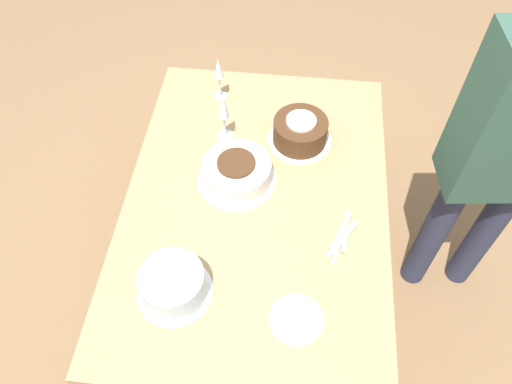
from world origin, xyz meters
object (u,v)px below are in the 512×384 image
Objects in this scene: wine_glass_far at (224,109)px; person_cutting at (512,147)px; cake_back_decorated at (173,284)px; wine_glass_near at (219,71)px; cake_front_chocolate at (300,131)px; cake_center_white at (237,172)px.

person_cutting reaches higher than wine_glass_far.
cake_back_decorated is at bearing 175.00° from wine_glass_far.
wine_glass_far is at bearing -166.49° from wine_glass_near.
cake_front_chocolate is 0.31m from wine_glass_far.
wine_glass_near is at bearing 57.89° from cake_front_chocolate.
person_cutting is (-0.12, -0.72, 0.13)m from cake_front_chocolate.
cake_center_white is 1.21× the size of cake_back_decorated.
wine_glass_far is at bearing 91.22° from cake_front_chocolate.
cake_front_chocolate is at bearing -122.11° from wine_glass_near.
wine_glass_far is at bearing -5.00° from cake_back_decorated.
cake_front_chocolate is 0.42m from wine_glass_near.
cake_back_decorated is 0.91m from wine_glass_near.
cake_center_white is 1.16× the size of cake_front_chocolate.
cake_back_decorated is at bearing 163.89° from cake_center_white.
person_cutting reaches higher than cake_back_decorated.
cake_back_decorated is 0.16× the size of person_cutting.
cake_center_white is 0.49m from cake_back_decorated.
wine_glass_near reaches higher than cake_back_decorated.
cake_center_white is 0.47m from wine_glass_near.
cake_back_decorated reaches higher than cake_center_white.
cake_center_white is 1.31× the size of wine_glass_far.
cake_center_white is at bearing -163.66° from wine_glass_near.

